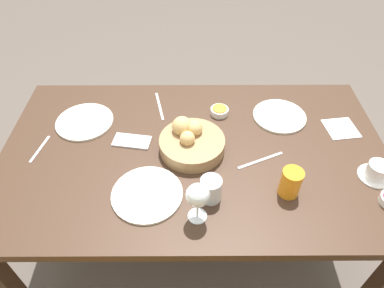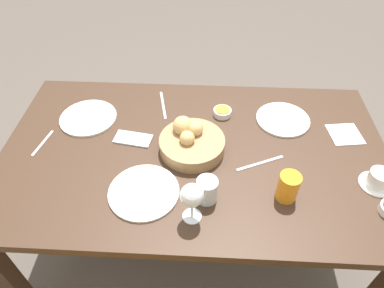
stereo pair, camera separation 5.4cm
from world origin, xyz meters
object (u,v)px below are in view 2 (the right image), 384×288
(jam_bowl_honey, at_px, (222,112))
(napkin, at_px, (345,134))
(spoon_coffee, at_px, (43,143))
(cell_phone, at_px, (133,139))
(bread_basket, at_px, (191,141))
(water_tumbler, at_px, (207,190))
(plate_far_center, at_px, (144,192))
(wine_glass, at_px, (192,196))
(plate_near_left, at_px, (283,119))
(knife_silver, at_px, (163,105))
(juice_glass, at_px, (288,187))
(coffee_cup, at_px, (378,180))
(plate_near_right, at_px, (88,118))
(fork_silver, at_px, (260,163))

(jam_bowl_honey, xyz_separation_m, napkin, (-0.51, 0.10, -0.01))
(spoon_coffee, height_order, cell_phone, cell_phone)
(bread_basket, relative_size, water_tumbler, 2.78)
(plate_far_center, xyz_separation_m, wine_glass, (-0.17, 0.09, 0.11))
(plate_near_left, xyz_separation_m, knife_silver, (0.53, -0.08, -0.00))
(juice_glass, relative_size, coffee_cup, 0.90)
(coffee_cup, height_order, knife_silver, coffee_cup)
(plate_near_right, bearing_deg, jam_bowl_honey, -174.46)
(bread_basket, distance_m, spoon_coffee, 0.60)
(bread_basket, height_order, plate_near_right, bread_basket)
(bread_basket, xyz_separation_m, coffee_cup, (-0.67, 0.15, -0.01))
(napkin, bearing_deg, knife_silver, -11.42)
(plate_near_right, xyz_separation_m, napkin, (-1.09, 0.05, -0.00))
(juice_glass, height_order, cell_phone, juice_glass)
(plate_near_right, distance_m, plate_far_center, 0.49)
(wine_glass, xyz_separation_m, fork_silver, (-0.25, -0.25, -0.11))
(plate_near_left, height_order, water_tumbler, water_tumbler)
(juice_glass, relative_size, spoon_coffee, 0.73)
(bread_basket, height_order, fork_silver, bread_basket)
(spoon_coffee, xyz_separation_m, napkin, (-1.23, -0.11, 0.00))
(coffee_cup, bearing_deg, plate_near_right, -15.19)
(water_tumbler, xyz_separation_m, fork_silver, (-0.20, -0.17, -0.04))
(water_tumbler, height_order, wine_glass, wine_glass)
(plate_far_center, bearing_deg, plate_near_left, -142.21)
(jam_bowl_honey, bearing_deg, wine_glass, 78.80)
(juice_glass, distance_m, fork_silver, 0.18)
(juice_glass, height_order, fork_silver, juice_glass)
(plate_near_right, xyz_separation_m, coffee_cup, (-1.13, 0.31, 0.02))
(juice_glass, relative_size, jam_bowl_honey, 1.37)
(bread_basket, xyz_separation_m, wine_glass, (-0.02, 0.32, 0.07))
(coffee_cup, xyz_separation_m, jam_bowl_honey, (0.55, -0.36, -0.01))
(fork_silver, bearing_deg, knife_silver, -39.42)
(coffee_cup, bearing_deg, juice_glass, 11.86)
(fork_silver, height_order, knife_silver, same)
(fork_silver, relative_size, knife_silver, 0.95)
(plate_far_center, bearing_deg, jam_bowl_honey, -122.26)
(fork_silver, bearing_deg, plate_near_right, -17.29)
(water_tumbler, bearing_deg, fork_silver, -139.14)
(bread_basket, xyz_separation_m, jam_bowl_honey, (-0.13, -0.21, -0.02))
(water_tumbler, bearing_deg, juice_glass, -175.46)
(bread_basket, xyz_separation_m, fork_silver, (-0.27, 0.07, -0.04))
(napkin, relative_size, cell_phone, 0.88)
(plate_near_left, height_order, spoon_coffee, plate_near_left)
(coffee_cup, xyz_separation_m, spoon_coffee, (1.27, -0.15, -0.03))
(water_tumbler, distance_m, napkin, 0.67)
(coffee_cup, distance_m, knife_silver, 0.91)
(water_tumbler, height_order, jam_bowl_honey, water_tumbler)
(coffee_cup, distance_m, spoon_coffee, 1.28)
(water_tumbler, distance_m, cell_phone, 0.41)
(plate_near_left, bearing_deg, plate_far_center, 37.79)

